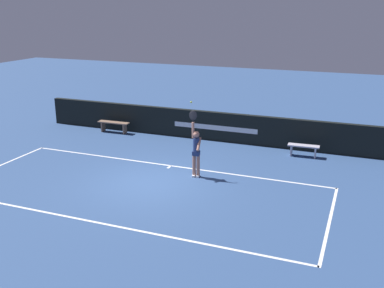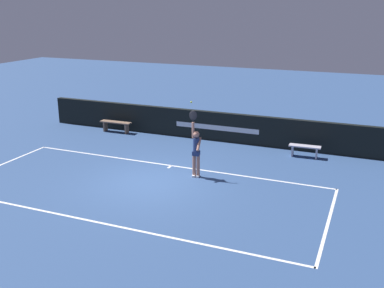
% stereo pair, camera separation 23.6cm
% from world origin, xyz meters
% --- Properties ---
extents(ground_plane, '(60.00, 60.00, 0.00)m').
position_xyz_m(ground_plane, '(0.00, 0.00, 0.00)').
color(ground_plane, '#2F4A78').
extents(court_lines, '(12.31, 5.16, 0.00)m').
position_xyz_m(court_lines, '(0.00, -0.70, 0.00)').
color(court_lines, white).
rests_on(court_lines, ground).
extents(back_wall, '(16.41, 0.26, 1.31)m').
position_xyz_m(back_wall, '(0.00, 5.67, 0.66)').
color(back_wall, black).
rests_on(back_wall, ground).
extents(tennis_player, '(0.46, 0.43, 2.43)m').
position_xyz_m(tennis_player, '(1.30, 1.12, 1.01)').
color(tennis_player, '#A26E5D').
rests_on(tennis_player, ground).
extents(tennis_ball, '(0.07, 0.07, 0.07)m').
position_xyz_m(tennis_ball, '(1.09, 1.20, 2.69)').
color(tennis_ball, '#D1E335').
extents(courtside_bench_near, '(1.57, 0.38, 0.52)m').
position_xyz_m(courtside_bench_near, '(-4.49, 5.12, 0.40)').
color(courtside_bench_near, '#846651').
rests_on(courtside_bench_near, ground).
extents(courtside_bench_far, '(1.27, 0.41, 0.48)m').
position_xyz_m(courtside_bench_far, '(4.54, 4.82, 0.36)').
color(courtside_bench_far, '#B2ADBD').
rests_on(courtside_bench_far, ground).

